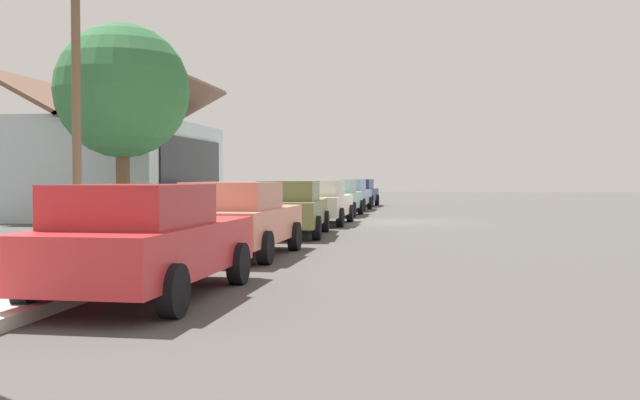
% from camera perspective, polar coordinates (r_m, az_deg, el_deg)
% --- Properties ---
extents(ground_plane, '(120.00, 120.00, 0.00)m').
position_cam_1_polar(ground_plane, '(28.41, 5.81, -1.68)').
color(ground_plane, '#4C4947').
extents(sidewalk_curb, '(60.00, 4.20, 0.16)m').
position_cam_1_polar(sidewalk_curb, '(29.14, -5.26, -1.43)').
color(sidewalk_curb, beige).
rests_on(sidewalk_curb, ground).
extents(car_cherry, '(4.66, 2.16, 1.59)m').
position_cam_1_polar(car_cherry, '(10.59, -13.35, -3.01)').
color(car_cherry, red).
rests_on(car_cherry, ground).
extents(car_coral, '(4.61, 2.16, 1.59)m').
position_cam_1_polar(car_coral, '(15.84, -6.31, -1.42)').
color(car_coral, '#EA8C75').
rests_on(car_coral, ground).
extents(car_olive, '(4.90, 2.14, 1.59)m').
position_cam_1_polar(car_olive, '(21.39, -2.25, -0.60)').
color(car_olive, olive).
rests_on(car_olive, ground).
extents(car_ivory, '(4.70, 2.17, 1.59)m').
position_cam_1_polar(car_ivory, '(26.65, -0.06, -0.14)').
color(car_ivory, silver).
rests_on(car_ivory, ground).
extents(car_seafoam, '(4.48, 2.14, 1.59)m').
position_cam_1_polar(car_seafoam, '(32.66, 1.28, 0.20)').
color(car_seafoam, '#9ED1BC').
rests_on(car_seafoam, ground).
extents(car_skyblue, '(4.93, 2.22, 1.59)m').
position_cam_1_polar(car_skyblue, '(38.32, 2.19, 0.43)').
color(car_skyblue, '#8CB7E0').
rests_on(car_skyblue, ground).
extents(car_navy, '(4.72, 2.25, 1.59)m').
position_cam_1_polar(car_navy, '(43.84, 2.97, 0.59)').
color(car_navy, navy).
rests_on(car_navy, ground).
extents(storefront_building, '(10.51, 7.05, 5.93)m').
position_cam_1_polar(storefront_building, '(32.92, -15.41, 2.46)').
color(storefront_building, '#ADBCC6').
rests_on(storefront_building, ground).
extents(shade_tree, '(4.32, 4.32, 6.65)m').
position_cam_1_polar(shade_tree, '(25.04, -14.94, 8.05)').
color(shade_tree, brown).
rests_on(shade_tree, ground).
extents(utility_pole_wooden, '(1.80, 0.24, 7.50)m').
position_cam_1_polar(utility_pole_wooden, '(21.10, -18.20, 7.75)').
color(utility_pole_wooden, brown).
rests_on(utility_pole_wooden, ground).
extents(fire_hydrant_red, '(0.22, 0.22, 0.71)m').
position_cam_1_polar(fire_hydrant_red, '(24.20, -4.56, -1.09)').
color(fire_hydrant_red, red).
rests_on(fire_hydrant_red, sidewalk_curb).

